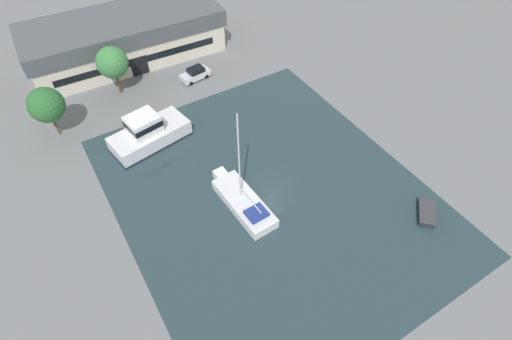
{
  "coord_description": "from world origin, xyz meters",
  "views": [
    {
      "loc": [
        -15.24,
        -22.09,
        32.71
      ],
      "look_at": [
        0.0,
        2.74,
        1.0
      ],
      "focal_mm": 28.0,
      "sensor_mm": 36.0,
      "label": 1
    }
  ],
  "objects_px": {
    "motor_cruiser": "(148,133)",
    "small_dinghy": "(427,213)",
    "quay_tree_near_building": "(112,63)",
    "parked_car": "(195,74)",
    "warehouse_building": "(125,37)",
    "quay_tree_by_water": "(46,105)",
    "sailboat_moored": "(243,201)"
  },
  "relations": [
    {
      "from": "motor_cruiser",
      "to": "small_dinghy",
      "type": "height_order",
      "value": "motor_cruiser"
    },
    {
      "from": "quay_tree_near_building",
      "to": "parked_car",
      "type": "xyz_separation_m",
      "value": [
        10.01,
        -2.57,
        -3.73
      ]
    },
    {
      "from": "quay_tree_near_building",
      "to": "sailboat_moored",
      "type": "height_order",
      "value": "sailboat_moored"
    },
    {
      "from": "quay_tree_near_building",
      "to": "quay_tree_by_water",
      "type": "distance_m",
      "value": 10.01
    },
    {
      "from": "quay_tree_by_water",
      "to": "sailboat_moored",
      "type": "bearing_deg",
      "value": -57.58
    },
    {
      "from": "sailboat_moored",
      "to": "small_dinghy",
      "type": "bearing_deg",
      "value": -38.26
    },
    {
      "from": "sailboat_moored",
      "to": "quay_tree_near_building",
      "type": "bearing_deg",
      "value": 96.83
    },
    {
      "from": "warehouse_building",
      "to": "small_dinghy",
      "type": "xyz_separation_m",
      "value": [
        15.4,
        -43.99,
        -2.79
      ]
    },
    {
      "from": "quay_tree_by_water",
      "to": "sailboat_moored",
      "type": "xyz_separation_m",
      "value": [
        13.46,
        -21.2,
        -3.65
      ]
    },
    {
      "from": "quay_tree_near_building",
      "to": "small_dinghy",
      "type": "xyz_separation_m",
      "value": [
        19.47,
        -36.08,
        -4.22
      ]
    },
    {
      "from": "quay_tree_by_water",
      "to": "small_dinghy",
      "type": "distance_m",
      "value": 42.97
    },
    {
      "from": "quay_tree_by_water",
      "to": "small_dinghy",
      "type": "bearing_deg",
      "value": -48.16
    },
    {
      "from": "quay_tree_near_building",
      "to": "quay_tree_by_water",
      "type": "xyz_separation_m",
      "value": [
        -9.08,
        -4.21,
        -0.26
      ]
    },
    {
      "from": "motor_cruiser",
      "to": "small_dinghy",
      "type": "xyz_separation_m",
      "value": [
        19.69,
        -24.59,
        -1.11
      ]
    },
    {
      "from": "quay_tree_near_building",
      "to": "motor_cruiser",
      "type": "relative_size",
      "value": 0.68
    },
    {
      "from": "parked_car",
      "to": "motor_cruiser",
      "type": "height_order",
      "value": "motor_cruiser"
    },
    {
      "from": "sailboat_moored",
      "to": "motor_cruiser",
      "type": "bearing_deg",
      "value": 105.37
    },
    {
      "from": "parked_car",
      "to": "small_dinghy",
      "type": "distance_m",
      "value": 34.83
    },
    {
      "from": "quay_tree_near_building",
      "to": "parked_car",
      "type": "relative_size",
      "value": 1.52
    },
    {
      "from": "quay_tree_by_water",
      "to": "motor_cruiser",
      "type": "bearing_deg",
      "value": -39.44
    },
    {
      "from": "sailboat_moored",
      "to": "warehouse_building",
      "type": "bearing_deg",
      "value": 87.59
    },
    {
      "from": "parked_car",
      "to": "motor_cruiser",
      "type": "distance_m",
      "value": 13.59
    },
    {
      "from": "quay_tree_by_water",
      "to": "parked_car",
      "type": "xyz_separation_m",
      "value": [
        19.09,
        1.64,
        -3.47
      ]
    },
    {
      "from": "warehouse_building",
      "to": "motor_cruiser",
      "type": "xyz_separation_m",
      "value": [
        -4.29,
        -19.39,
        -1.68
      ]
    },
    {
      "from": "quay_tree_near_building",
      "to": "small_dinghy",
      "type": "relative_size",
      "value": 1.91
    },
    {
      "from": "parked_car",
      "to": "quay_tree_near_building",
      "type": "bearing_deg",
      "value": 67.84
    },
    {
      "from": "quay_tree_near_building",
      "to": "quay_tree_by_water",
      "type": "relative_size",
      "value": 1.04
    },
    {
      "from": "sailboat_moored",
      "to": "small_dinghy",
      "type": "xyz_separation_m",
      "value": [
        15.08,
        -10.68,
        -0.31
      ]
    },
    {
      "from": "quay_tree_near_building",
      "to": "small_dinghy",
      "type": "height_order",
      "value": "quay_tree_near_building"
    },
    {
      "from": "quay_tree_by_water",
      "to": "parked_car",
      "type": "relative_size",
      "value": 1.46
    },
    {
      "from": "quay_tree_by_water",
      "to": "sailboat_moored",
      "type": "height_order",
      "value": "sailboat_moored"
    },
    {
      "from": "quay_tree_near_building",
      "to": "small_dinghy",
      "type": "bearing_deg",
      "value": -61.66
    }
  ]
}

